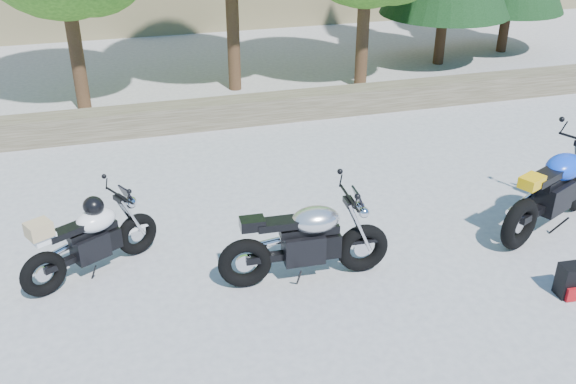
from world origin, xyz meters
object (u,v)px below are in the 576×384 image
object	(u,v)px
silver_bike	(306,242)
white_bike	(90,238)
backpack	(572,281)
blue_bike	(555,191)

from	to	relation	value
silver_bike	white_bike	world-z (taller)	silver_bike
silver_bike	backpack	size ratio (longest dim) A/B	5.17
silver_bike	backpack	world-z (taller)	silver_bike
silver_bike	blue_bike	world-z (taller)	blue_bike
white_bike	blue_bike	size ratio (longest dim) A/B	0.77
backpack	silver_bike	bearing A→B (deg)	161.81
white_bike	backpack	size ratio (longest dim) A/B	4.09
white_bike	backpack	distance (m)	5.86
backpack	white_bike	bearing A→B (deg)	163.65
silver_bike	white_bike	distance (m)	2.68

